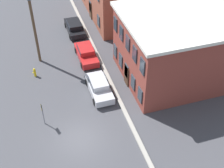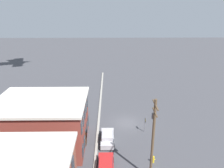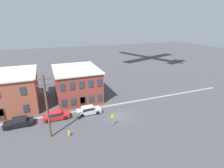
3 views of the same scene
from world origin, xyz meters
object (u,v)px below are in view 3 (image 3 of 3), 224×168
Objects in this scene: car_red at (56,115)px; caution_sign at (112,118)px; car_black at (19,122)px; fire_hydrant at (69,133)px; car_silver at (88,110)px; utility_pole at (47,104)px.

car_red is 1.85× the size of caution_sign.
car_black reaches higher than fire_hydrant.
car_black is 11.50m from car_silver.
caution_sign is at bearing -34.92° from car_red.
utility_pole is at bearing -145.17° from car_silver.
car_silver is 0.46× the size of utility_pole.
caution_sign is (2.52, -5.60, 0.82)m from car_silver.
utility_pole is at bearing 161.51° from fire_hydrant.
car_silver is 6.20m from caution_sign.
car_silver is at bearing 34.83° from utility_pole.
car_silver is at bearing 114.20° from caution_sign.
car_red is 5.75m from car_silver.
utility_pole reaches higher than car_black.
caution_sign is (14.02, -5.74, 0.82)m from car_black.
car_red reaches higher than fire_hydrant.
utility_pole is (4.67, -4.89, 4.60)m from car_black.
car_black is 15.17m from caution_sign.
caution_sign reaches higher than fire_hydrant.
utility_pole reaches higher than car_red.
car_silver is (5.75, -0.17, 0.00)m from car_red.
utility_pole reaches higher than fire_hydrant.
car_black is at bearing 179.33° from car_silver.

